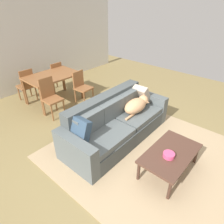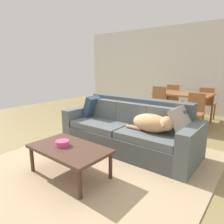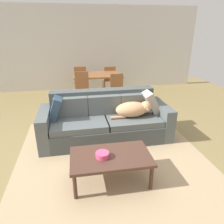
{
  "view_description": "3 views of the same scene",
  "coord_description": "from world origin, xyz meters",
  "views": [
    {
      "loc": [
        -2.23,
        -1.82,
        2.59
      ],
      "look_at": [
        0.12,
        0.27,
        0.69
      ],
      "focal_mm": 31.41,
      "sensor_mm": 36.0,
      "label": 1
    },
    {
      "loc": [
        2.17,
        -2.55,
        1.47
      ],
      "look_at": [
        0.05,
        0.09,
        0.68
      ],
      "focal_mm": 32.4,
      "sensor_mm": 36.0,
      "label": 2
    },
    {
      "loc": [
        -0.23,
        -3.28,
        1.99
      ],
      "look_at": [
        0.36,
        0.06,
        0.62
      ],
      "focal_mm": 33.24,
      "sensor_mm": 36.0,
      "label": 3
    }
  ],
  "objects": [
    {
      "name": "dining_chair_near_right",
      "position": [
        0.86,
        2.03,
        0.48
      ],
      "size": [
        0.43,
        0.43,
        0.86
      ],
      "rotation": [
        0.0,
        0.0,
        0.07
      ],
      "color": "brown",
      "rests_on": "ground"
    },
    {
      "name": "dog_on_left_cushion",
      "position": [
        0.8,
        0.18,
        0.6
      ],
      "size": [
        0.78,
        0.35,
        0.29
      ],
      "rotation": [
        0.0,
        0.0,
        0.02
      ],
      "color": "tan",
      "rests_on": "couch"
    },
    {
      "name": "coffee_table",
      "position": [
        0.16,
        -0.96,
        0.36
      ],
      "size": [
        1.08,
        0.64,
        0.41
      ],
      "color": "#503327",
      "rests_on": "ground"
    },
    {
      "name": "back_partition",
      "position": [
        0.0,
        4.0,
        1.35
      ],
      "size": [
        8.0,
        0.12,
        2.7
      ],
      "primitive_type": "cube",
      "color": "silver",
      "rests_on": "ground"
    },
    {
      "name": "couch",
      "position": [
        0.27,
        0.31,
        0.34
      ],
      "size": [
        2.41,
        0.97,
        0.89
      ],
      "rotation": [
        0.0,
        0.0,
        0.02
      ],
      "color": "#464D4E",
      "rests_on": "ground"
    },
    {
      "name": "throw_pillow_by_right_arm",
      "position": [
        1.18,
        0.38,
        0.65
      ],
      "size": [
        0.36,
        0.45,
        0.46
      ],
      "primitive_type": "cube",
      "rotation": [
        0.0,
        -0.5,
        0.03
      ],
      "color": "#AB9F8E",
      "rests_on": "couch"
    },
    {
      "name": "dining_chair_near_left",
      "position": [
        -0.08,
        2.06,
        0.52
      ],
      "size": [
        0.4,
        0.4,
        0.95
      ],
      "rotation": [
        0.0,
        0.0,
        0.0
      ],
      "color": "brown",
      "rests_on": "ground"
    },
    {
      "name": "throw_pillow_by_left_arm",
      "position": [
        -0.64,
        0.35,
        0.65
      ],
      "size": [
        0.29,
        0.44,
        0.45
      ],
      "primitive_type": "cube",
      "rotation": [
        0.0,
        0.36,
        0.03
      ],
      "color": "#32485F",
      "rests_on": "couch"
    },
    {
      "name": "bowl_on_coffee_table",
      "position": [
        0.05,
        -0.98,
        0.44
      ],
      "size": [
        0.18,
        0.18,
        0.07
      ],
      "primitive_type": "cylinder",
      "color": "#EA4C7F",
      "rests_on": "coffee_table"
    },
    {
      "name": "dining_chair_far_left",
      "position": [
        -0.09,
        3.18,
        0.5
      ],
      "size": [
        0.41,
        0.41,
        0.92
      ],
      "rotation": [
        0.0,
        0.0,
        3.13
      ],
      "color": "brown",
      "rests_on": "ground"
    },
    {
      "name": "area_rug",
      "position": [
        0.27,
        -0.44,
        0.01
      ],
      "size": [
        3.1,
        3.25,
        0.01
      ],
      "primitive_type": "cube",
      "rotation": [
        0.0,
        0.0,
        0.02
      ],
      "color": "tan",
      "rests_on": "ground"
    },
    {
      "name": "ground_plane",
      "position": [
        0.0,
        0.0,
        0.0
      ],
      "size": [
        10.0,
        10.0,
        0.0
      ],
      "primitive_type": "plane",
      "color": "olive"
    },
    {
      "name": "dining_chair_far_right",
      "position": [
        0.82,
        3.18,
        0.51
      ],
      "size": [
        0.41,
        0.41,
        0.89
      ],
      "rotation": [
        0.0,
        0.0,
        3.17
      ],
      "color": "brown",
      "rests_on": "ground"
    },
    {
      "name": "dining_table",
      "position": [
        0.38,
        2.62,
        0.7
      ],
      "size": [
        1.35,
        0.92,
        0.77
      ],
      "color": "brown",
      "rests_on": "ground"
    }
  ]
}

